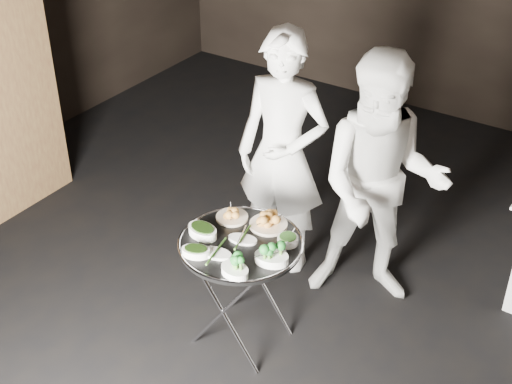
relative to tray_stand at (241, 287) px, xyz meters
The scene contains 15 objects.
floor 0.42m from the tray_stand, ahead, with size 6.00×7.00×0.05m, color black.
tray_stand is the anchor object (origin of this frame).
serving_tray 0.31m from the tray_stand, 26.57° to the left, with size 0.68×0.68×0.04m.
potato_plate_a 0.42m from the tray_stand, 136.83° to the left, with size 0.18×0.18×0.07m.
potato_plate_b 0.41m from the tray_stand, 78.12° to the left, with size 0.21×0.21×0.08m.
greens_bowl 0.43m from the tray_stand, 30.98° to the left, with size 0.11×0.11×0.07m.
asparagus_plate_a 0.33m from the tray_stand, 87.77° to the left, with size 0.18×0.13×0.03m.
asparagus_plate_b 0.38m from the tray_stand, 105.36° to the right, with size 0.19×0.13×0.04m.
spinach_bowl_a 0.42m from the tray_stand, 163.63° to the right, with size 0.20×0.15×0.08m.
spinach_bowl_b 0.43m from the tray_stand, 120.82° to the right, with size 0.18×0.15×0.06m.
broccoli_bowl_a 0.43m from the tray_stand, 12.86° to the right, with size 0.21×0.18×0.07m.
broccoli_bowl_b 0.44m from the tray_stand, 61.88° to the right, with size 0.18×0.14×0.07m.
serving_utensils 0.37m from the tray_stand, 76.29° to the left, with size 0.57×0.41×0.01m.
waiter_left 0.91m from the tray_stand, 105.47° to the left, with size 0.59×0.39×1.63m, color white.
waiter_right 1.01m from the tray_stand, 60.86° to the left, with size 0.79×0.62×1.63m, color white.
Camera 1 is at (1.73, -2.54, 3.02)m, focal length 50.00 mm.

